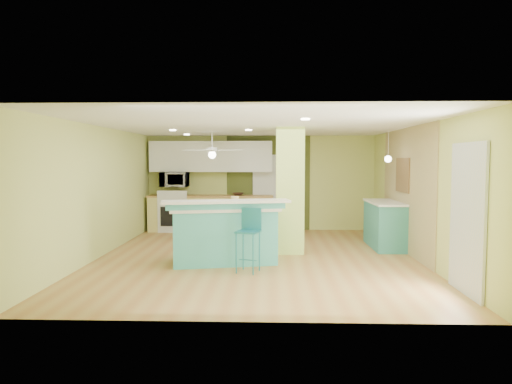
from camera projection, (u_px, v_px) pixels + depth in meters
floor at (257, 258)px, 8.72m from camera, size 6.00×7.00×0.01m
ceiling at (257, 126)px, 8.55m from camera, size 6.00×7.00×0.01m
wall_back at (261, 183)px, 12.13m from camera, size 6.00×0.01×2.50m
wall_front at (247, 214)px, 5.14m from camera, size 6.00×0.01×2.50m
wall_left at (100, 192)px, 8.73m from camera, size 0.01×7.00×2.50m
wall_right at (417, 193)px, 8.54m from camera, size 0.01×7.00×2.50m
wood_panel at (406, 190)px, 9.13m from camera, size 0.02×3.40×2.50m
olive_accent at (268, 183)px, 12.11m from camera, size 2.20×0.02×2.50m
interior_door at (268, 192)px, 12.09m from camera, size 0.82×0.05×2.00m
french_door at (467, 219)px, 6.26m from camera, size 0.04×1.08×2.10m
column at (290, 191)px, 9.11m from camera, size 0.55×0.55×2.50m
kitchen_run at (211, 213)px, 11.92m from camera, size 3.25×0.63×0.94m
stove at (175, 214)px, 11.94m from camera, size 0.76×0.66×1.08m
upper_cabinets at (211, 157)px, 11.94m from camera, size 3.20×0.34×0.80m
microwave at (174, 180)px, 11.89m from camera, size 0.70×0.48×0.39m
ceiling_fan at (212, 151)px, 10.61m from camera, size 1.41×1.41×0.61m
pendant_lamp at (388, 159)px, 9.25m from camera, size 0.14×0.14×0.69m
wall_decor at (403, 175)px, 9.31m from camera, size 0.03×0.90×0.70m
peninsula at (224, 233)px, 8.26m from camera, size 2.25×1.55×1.17m
bar_stool at (249, 229)px, 7.58m from camera, size 0.45×0.45×1.06m
side_counter at (385, 224)px, 9.69m from camera, size 0.65×1.53×0.98m
fruit_bowl at (238, 194)px, 11.83m from camera, size 0.36×0.36×0.07m
canister at (235, 201)px, 8.39m from camera, size 0.15×0.15×0.17m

